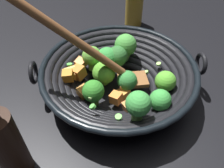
{
  "coord_description": "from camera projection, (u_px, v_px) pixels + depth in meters",
  "views": [
    {
      "loc": [
        -0.04,
        -0.41,
        0.43
      ],
      "look_at": [
        -0.02,
        0.0,
        0.03
      ],
      "focal_mm": 37.32,
      "sensor_mm": 36.0,
      "label": 1
    }
  ],
  "objects": [
    {
      "name": "ground_plane",
      "position": [
        118.0,
        92.0,
        0.59
      ],
      "size": [
        4.0,
        4.0,
        0.0
      ],
      "primitive_type": "plane",
      "color": "black"
    },
    {
      "name": "soy_sauce_bottle",
      "position": [
        7.0,
        145.0,
        0.39
      ],
      "size": [
        0.05,
        0.05,
        0.21
      ],
      "color": "black",
      "rests_on": "ground"
    },
    {
      "name": "wok",
      "position": [
        118.0,
        76.0,
        0.55
      ],
      "size": [
        0.4,
        0.37,
        0.27
      ],
      "color": "black",
      "rests_on": "ground"
    },
    {
      "name": "cooking_oil_bottle",
      "position": [
        134.0,
        3.0,
        0.78
      ],
      "size": [
        0.06,
        0.06,
        0.19
      ],
      "color": "gold",
      "rests_on": "ground"
    }
  ]
}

